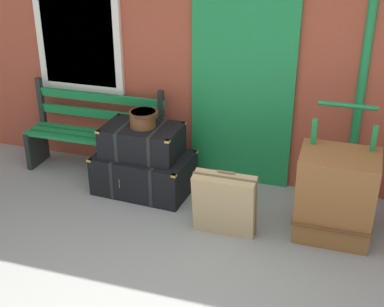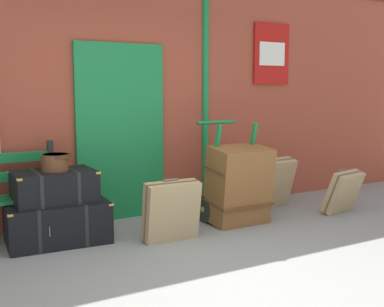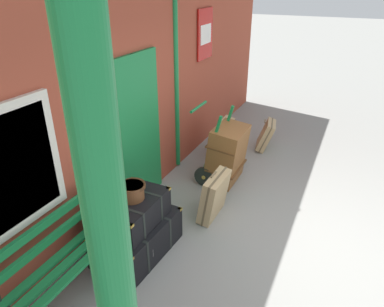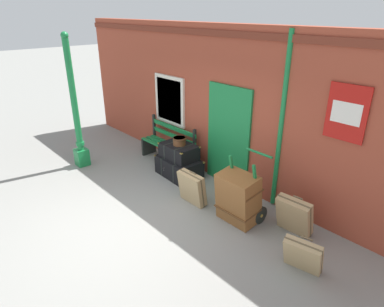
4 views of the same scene
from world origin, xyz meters
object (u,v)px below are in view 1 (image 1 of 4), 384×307
Objects in this scene: steamer_trunk_base at (144,172)px; porters_trolley at (334,205)px; platform_bench at (95,135)px; large_brown_trunk at (335,197)px; steamer_trunk_middle at (142,140)px; round_hatbox at (143,118)px; suitcase_slate at (225,204)px.

steamer_trunk_base is 2.02m from porters_trolley.
platform_bench is 1.35× the size of porters_trolley.
steamer_trunk_base is at bearing 174.88° from porters_trolley.
large_brown_trunk reaches higher than steamer_trunk_base.
porters_trolley is at bearing -5.62° from steamer_trunk_middle.
steamer_trunk_middle is 0.88× the size of large_brown_trunk.
porters_trolley is 1.28× the size of large_brown_trunk.
platform_bench is at bearing 159.41° from steamer_trunk_middle.
round_hatbox is 0.26× the size of porters_trolley.
large_brown_trunk is 1.42× the size of suitcase_slate.
large_brown_trunk is (2.01, -0.38, -0.38)m from round_hatbox.
porters_trolley is at bearing 20.49° from suitcase_slate.
suitcase_slate is at bearing -159.51° from porters_trolley.
steamer_trunk_middle reaches higher than steamer_trunk_base.
platform_bench is 2.46× the size of suitcase_slate.
round_hatbox is (0.02, 0.00, 0.26)m from steamer_trunk_middle.
suitcase_slate is at bearing -25.30° from platform_bench.
round_hatbox reaches higher than steamer_trunk_base.
large_brown_trunk is at bearing 10.81° from suitcase_slate.
porters_trolley is at bearing -5.12° from steamer_trunk_base.
suitcase_slate is (1.04, -0.55, 0.11)m from steamer_trunk_base.
platform_bench reaches higher than steamer_trunk_middle.
large_brown_trunk is (0.00, -0.18, 0.19)m from porters_trolley.
platform_bench is 0.75m from steamer_trunk_middle.
porters_trolley reaches higher than round_hatbox.
platform_bench is 0.80m from steamer_trunk_base.
steamer_trunk_base is at bearing -109.28° from round_hatbox.
suitcase_slate is (1.03, -0.56, -0.52)m from round_hatbox.
steamer_trunk_middle is 2.69× the size of round_hatbox.
round_hatbox is 1.29m from suitcase_slate.
steamer_trunk_base is 1.29× the size of steamer_trunk_middle.
round_hatbox is at bearing 151.31° from suitcase_slate.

